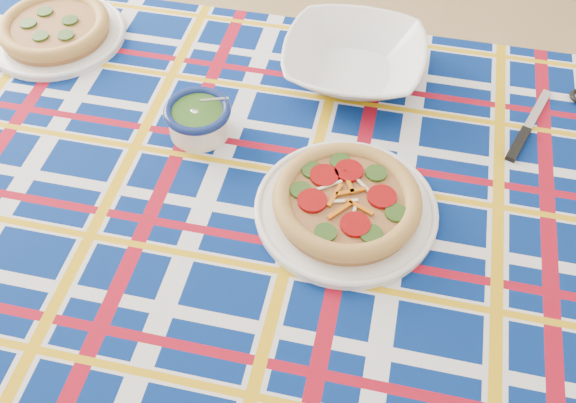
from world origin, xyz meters
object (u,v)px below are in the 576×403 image
Objects in this scene: main_focaccia_plate at (347,201)px; pesto_bowl at (198,117)px; dining_table at (259,217)px; serving_bowl at (354,61)px.

pesto_bowl is (-0.36, 0.02, 0.01)m from main_focaccia_plate.
serving_bowl is at bearing 71.48° from dining_table.
main_focaccia_plate is 0.36m from pesto_bowl.
main_focaccia_plate reaches higher than dining_table.
main_focaccia_plate is at bearing -5.69° from dining_table.
dining_table is at bearing -18.07° from pesto_bowl.
dining_table is 14.78× the size of pesto_bowl.
main_focaccia_plate is at bearing -61.71° from serving_bowl.
main_focaccia_plate is (0.17, 0.05, 0.12)m from dining_table.
dining_table is 0.24m from pesto_bowl.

